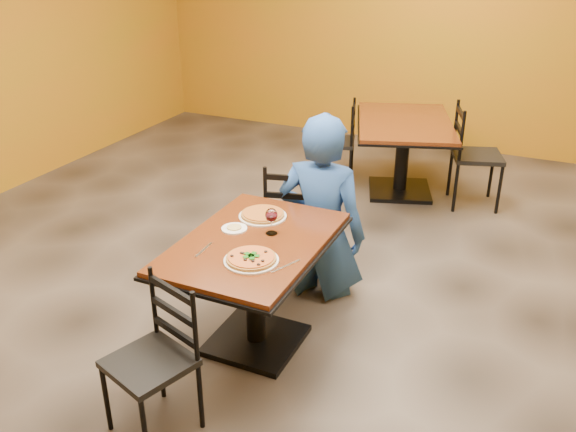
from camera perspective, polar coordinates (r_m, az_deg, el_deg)
The scene contains 18 objects.
floor at distance 4.43m, azimuth 0.01°, elevation -8.17°, with size 7.00×8.00×0.01m, color black.
wall_back at distance 7.58m, azimuth 13.28°, elevation 17.45°, with size 7.00×0.01×3.00m, color #AD5D13.
table_main at distance 3.76m, azimuth -3.17°, elevation -4.87°, with size 0.83×1.23×0.75m.
table_second at distance 6.17m, azimuth 10.71°, elevation 7.04°, with size 1.30×1.57×0.75m.
chair_main_near at distance 3.28m, azimuth -12.79°, elevation -13.29°, with size 0.38×0.38×0.85m, color black, non-canonical shape.
chair_main_far at distance 4.62m, azimuth 0.70°, elevation -0.12°, with size 0.42×0.42×0.92m, color black, non-canonical shape.
chair_second_left at distance 6.40m, azimuth 4.38°, elevation 6.86°, with size 0.39×0.39×0.86m, color black, non-canonical shape.
chair_second_right at distance 6.07m, azimuth 17.21°, elevation 5.32°, with size 0.44×0.44×0.98m, color black, non-canonical shape.
diner at distance 4.32m, azimuth 3.16°, elevation 1.01°, with size 0.65×0.43×1.34m, color navy.
plate_main at distance 3.43m, azimuth -3.44°, elevation -4.15°, with size 0.31×0.31×0.01m, color white.
pizza_main at distance 3.43m, azimuth -3.45°, elevation -3.92°, with size 0.28×0.28×0.02m, color #98100B.
plate_far at distance 3.95m, azimuth -2.37°, elevation -0.01°, with size 0.31×0.31×0.01m, color white.
pizza_far at distance 3.94m, azimuth -2.38°, elevation 0.20°, with size 0.28×0.28×0.02m, color #B76D23.
side_plate at distance 3.80m, azimuth -5.03°, elevation -1.17°, with size 0.16×0.16×0.01m, color white.
dip at distance 3.79m, azimuth -5.03°, elevation -1.05°, with size 0.09×0.09×0.01m, color tan.
wine_glass at distance 3.70m, azimuth -1.56°, elevation -0.40°, with size 0.08×0.08×0.18m, color white, non-canonical shape.
fork at distance 3.58m, azimuth -7.85°, elevation -3.13°, with size 0.01×0.19×0.00m, color silver.
knife at distance 3.38m, azimuth -0.20°, elevation -4.69°, with size 0.01×0.21×0.00m, color silver.
Camera 1 is at (1.54, -3.37, 2.43)m, focal length 38.18 mm.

